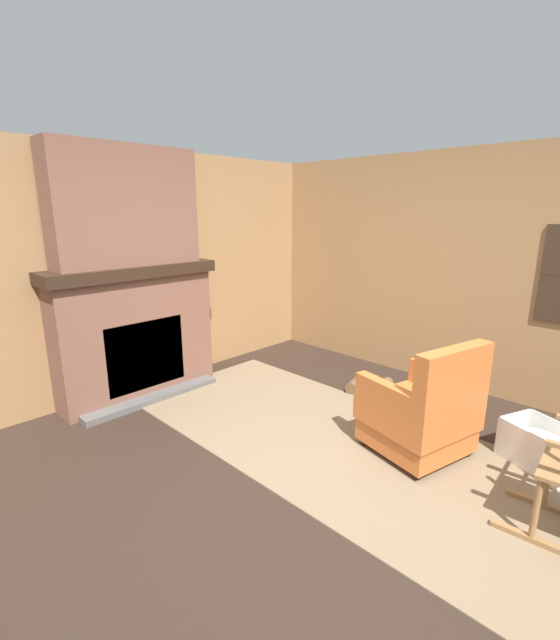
# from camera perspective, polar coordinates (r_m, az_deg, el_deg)

# --- Properties ---
(ground_plane) EXTENTS (14.00, 14.00, 0.00)m
(ground_plane) POSITION_cam_1_polar(r_m,az_deg,el_deg) (3.10, 4.03, -21.93)
(ground_plane) COLOR #2D2119
(wood_panel_wall_left) EXTENTS (0.06, 5.54, 2.43)m
(wood_panel_wall_left) POSITION_cam_1_polar(r_m,az_deg,el_deg) (4.57, -20.41, 5.73)
(wood_panel_wall_left) COLOR #9E7247
(wood_panel_wall_left) RESTS_ON ground
(wood_panel_wall_back) EXTENTS (5.54, 0.09, 2.43)m
(wood_panel_wall_back) POSITION_cam_1_polar(r_m,az_deg,el_deg) (4.73, 24.64, 5.62)
(wood_panel_wall_back) COLOR #9E7247
(wood_panel_wall_back) RESTS_ON ground
(fireplace_hearth) EXTENTS (0.57, 1.66, 1.32)m
(fireplace_hearth) POSITION_cam_1_polar(r_m,az_deg,el_deg) (4.48, -18.55, -1.59)
(fireplace_hearth) COLOR brown
(fireplace_hearth) RESTS_ON ground
(chimney_breast) EXTENTS (0.32, 1.37, 1.09)m
(chimney_breast) POSITION_cam_1_polar(r_m,az_deg,el_deg) (4.34, -19.94, 14.02)
(chimney_breast) COLOR brown
(chimney_breast) RESTS_ON fireplace_hearth
(area_rug) EXTENTS (3.81, 1.66, 0.01)m
(area_rug) POSITION_cam_1_polar(r_m,az_deg,el_deg) (3.68, 7.25, -15.53)
(area_rug) COLOR #7A664C
(area_rug) RESTS_ON ground
(armchair) EXTENTS (0.83, 0.83, 0.93)m
(armchair) POSITION_cam_1_polar(r_m,az_deg,el_deg) (3.49, 18.38, -11.71)
(armchair) COLOR #C6662D
(armchair) RESTS_ON ground
(firewood_stack) EXTENTS (0.48, 0.44, 0.13)m
(firewood_stack) POSITION_cam_1_polar(r_m,az_deg,el_deg) (4.58, 11.87, -8.61)
(firewood_stack) COLOR brown
(firewood_stack) RESTS_ON ground
(laundry_basket) EXTENTS (0.61, 0.52, 0.32)m
(laundry_basket) POSITION_cam_1_polar(r_m,az_deg,el_deg) (3.79, 31.62, -14.20)
(laundry_basket) COLOR white
(laundry_basket) RESTS_ON ground
(oil_lamp_vase) EXTENTS (0.09, 0.09, 0.31)m
(oil_lamp_vase) POSITION_cam_1_polar(r_m,az_deg,el_deg) (4.24, -24.11, 7.74)
(oil_lamp_vase) COLOR #99B29E
(oil_lamp_vase) RESTS_ON fireplace_hearth
(storage_case) EXTENTS (0.16, 0.27, 0.11)m
(storage_case) POSITION_cam_1_polar(r_m,az_deg,el_deg) (4.47, -17.69, 7.91)
(storage_case) COLOR black
(storage_case) RESTS_ON fireplace_hearth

